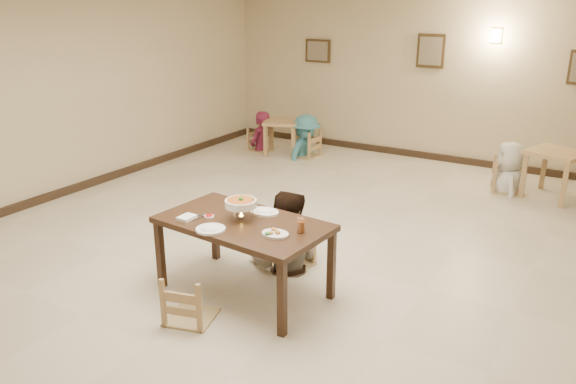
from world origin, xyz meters
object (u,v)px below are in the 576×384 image
Objects in this scene: bg_table_left at (282,127)px; bg_chair_ll at (261,129)px; bg_diner_a at (260,111)px; bg_diner_b at (306,115)px; bg_chair_rl at (510,161)px; chair_far at (290,226)px; bg_table_right at (556,160)px; chair_near at (189,275)px; drink_glass at (301,226)px; curry_warmer at (241,203)px; bg_diner_c at (513,142)px; bg_chair_lr at (306,131)px; main_table at (243,228)px; main_diner at (285,191)px.

bg_table_left is 0.99× the size of bg_chair_ll.
bg_diner_b reaches higher than bg_diner_a.
bg_chair_rl is (4.24, -0.10, -0.04)m from bg_table_left.
bg_table_left is 0.53× the size of bg_diner_b.
chair_far is 0.99× the size of bg_table_right.
bg_diner_a is 0.98m from bg_diner_b.
drink_glass is (0.78, 0.74, 0.40)m from chair_near.
bg_diner_a reaches higher than drink_glass.
drink_glass reaches higher than chair_near.
curry_warmer is 0.38× the size of bg_table_right.
bg_chair_ll is at bearing -114.19° from bg_diner_c.
chair_near is at bearing -97.77° from curry_warmer.
curry_warmer is 0.36× the size of bg_chair_rl.
chair_far is 0.95× the size of bg_chair_lr.
bg_diner_b reaches higher than bg_table_right.
bg_chair_lr is (0.49, 0.05, -0.04)m from bg_table_left.
bg_chair_rl is at bearing 86.91° from chair_far.
bg_diner_a is at bearing 179.39° from bg_table_right.
main_table is at bearing -62.43° from bg_table_left.
chair_near is 1.51m from main_diner.
main_diner is at bearing 130.51° from drink_glass.
drink_glass is 0.16× the size of bg_table_right.
bg_chair_rl is at bearing 0.00° from bg_diner_c.
bg_diner_b is at bearing 178.19° from bg_table_right.
bg_diner_a is (-3.11, 4.06, 0.33)m from chair_far.
bg_diner_b reaches higher than chair_far.
main_diner reaches higher than chair_near.
bg_table_left is at bearing 123.38° from drink_glass.
bg_table_right is 4.40m from bg_chair_lr.
chair_far is 1.09× the size of bg_table_left.
bg_diner_b reaches higher than curry_warmer.
chair_far reaches higher than bg_table_right.
main_diner is at bearing -112.63° from chair_near.
bg_chair_rl reaches higher than bg_chair_lr.
main_diner is 5.14m from bg_diner_a.
bg_table_right is 5.38m from bg_diner_a.
bg_table_left is 0.91× the size of bg_table_right.
bg_chair_rl is at bearing -131.37° from main_diner.
drink_glass reaches higher than bg_table_left.
bg_chair_rl reaches higher than bg_table_left.
chair_far is at bearing -140.64° from main_diner.
bg_chair_lr reaches higher than bg_table_right.
bg_chair_lr is at bearing 11.00° from bg_diner_b.
drink_glass is at bearing -135.48° from bg_chair_ll.
bg_diner_b is at bearing -82.54° from main_diner.
bg_table_right is 0.59× the size of bg_diner_c.
curry_warmer reaches higher than chair_far.
bg_diner_a is at bearing -114.19° from bg_diner_c.
bg_diner_b reaches higher than drink_glass.
bg_chair_lr is (-1.92, 5.64, 0.03)m from chair_near.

